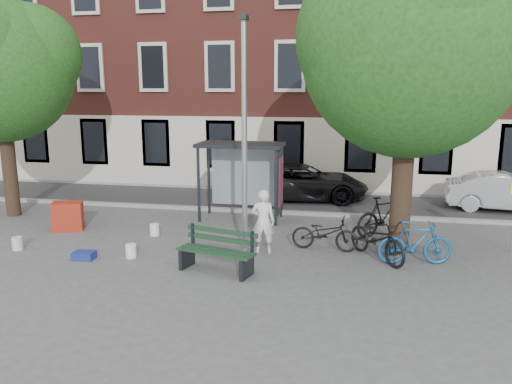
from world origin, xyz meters
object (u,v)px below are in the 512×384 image
Objects in this scene: bench at (217,253)px; bike_d at (384,216)px; car_silver at (507,192)px; red_stand at (68,216)px; lamppost at (244,154)px; car_dark at (303,182)px; bike_c at (377,238)px; bike_b at (415,243)px; painter at (263,221)px; bike_a at (325,233)px; bus_shelter at (253,164)px.

bench is 5.71m from bike_d.
car_silver reaches higher than red_stand.
car_dark is (0.77, 7.53, -2.07)m from lamppost.
bike_d reaches higher than bike_c.
car_dark is (-2.62, 6.85, 0.14)m from bike_c.
bench is 4.20m from bike_c.
red_stand is at bearing 137.87° from bike_c.
bench is at bearing 165.00° from car_dark.
bike_c is 9.52m from red_stand.
bike_b is at bearing -159.99° from car_dark.
painter is 0.95× the size of bike_a.
car_dark is at bearing 16.61° from bike_a.
bench is 0.40× the size of car_dark.
bike_d is at bearing -151.16° from painter.
bus_shelter is 1.63× the size of painter.
painter is 0.85× the size of bench.
car_silver is at bearing -146.42° from painter.
car_dark is (-2.92, 4.60, 0.10)m from bike_d.
bike_c is 2.41× the size of red_stand.
bike_a is at bearing 62.06° from bike_b.
bench is at bearing 166.88° from bike_c.
lamppost is 2.81× the size of bike_c.
car_dark reaches higher than red_stand.
lamppost reaches higher than bike_c.
bike_c is (3.87, 1.64, 0.11)m from bench.
bench reaches higher than bike_a.
bench is 1.12× the size of bike_a.
car_dark reaches higher than bike_b.
red_stand is (-6.44, 0.99, -0.43)m from painter.
painter is 10.12m from car_silver.
bus_shelter reaches higher than bench.
red_stand is (-8.08, 0.49, -0.03)m from bike_a.
car_dark is 7.50m from car_silver.
car_dark is at bearing 84.18° from lamppost.
bus_shelter reaches higher than red_stand.
bike_c is (1.38, -0.51, 0.09)m from bike_a.
bike_d reaches higher than bench.
lamppost reaches higher than bench.
bike_d is (4.30, -1.17, -1.30)m from bus_shelter.
bike_a is at bearing -168.16° from painter.
bus_shelter is at bearing 23.92° from red_stand.
painter is 6.53m from red_stand.
painter reaches higher than red_stand.
lamppost is at bearing 90.96° from bike_d.
bike_b is at bearing -101.70° from bike_a.
bench reaches higher than red_stand.
car_silver is (7.89, 6.34, -0.18)m from painter.
bench is (-0.84, -1.64, -0.41)m from painter.
bench is 0.49× the size of car_silver.
red_stand is at bearing 59.82° from bike_d.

